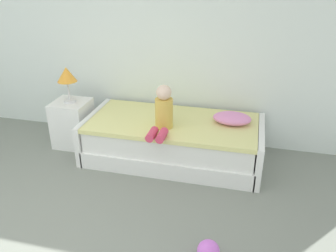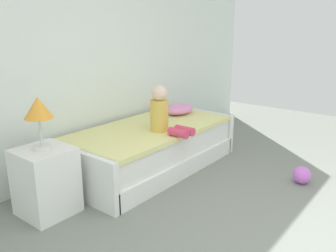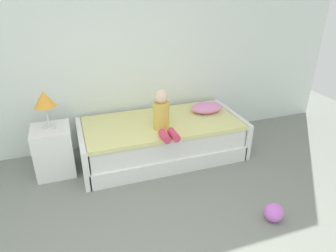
{
  "view_description": "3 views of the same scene",
  "coord_description": "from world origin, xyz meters",
  "px_view_note": "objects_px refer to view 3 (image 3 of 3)",
  "views": [
    {
      "loc": [
        1.54,
        -1.69,
        2.24
      ],
      "look_at": [
        0.69,
        1.75,
        0.55
      ],
      "focal_mm": 37.63,
      "sensor_mm": 36.0,
      "label": 1
    },
    {
      "loc": [
        -2.18,
        -0.52,
        1.6
      ],
      "look_at": [
        0.69,
        1.75,
        0.55
      ],
      "focal_mm": 37.25,
      "sensor_mm": 36.0,
      "label": 2
    },
    {
      "loc": [
        -0.36,
        -1.34,
        2.13
      ],
      "look_at": [
        0.69,
        1.75,
        0.55
      ],
      "focal_mm": 32.03,
      "sensor_mm": 36.0,
      "label": 3
    }
  ],
  "objects_px": {
    "nightstand": "(54,151)",
    "pillow": "(206,108)",
    "child_figure": "(162,114)",
    "toy_ball": "(274,212)",
    "bed": "(162,139)",
    "table_lamp": "(44,101)"
  },
  "relations": [
    {
      "from": "nightstand",
      "to": "pillow",
      "type": "distance_m",
      "value": 2.05
    },
    {
      "from": "nightstand",
      "to": "toy_ball",
      "type": "distance_m",
      "value": 2.56
    },
    {
      "from": "bed",
      "to": "table_lamp",
      "type": "distance_m",
      "value": 1.52
    },
    {
      "from": "child_figure",
      "to": "toy_ball",
      "type": "xyz_separation_m",
      "value": [
        0.72,
        -1.3,
        -0.61
      ]
    },
    {
      "from": "toy_ball",
      "to": "child_figure",
      "type": "bearing_deg",
      "value": 118.84
    },
    {
      "from": "bed",
      "to": "pillow",
      "type": "xyz_separation_m",
      "value": [
        0.68,
        0.1,
        0.32
      ]
    },
    {
      "from": "bed",
      "to": "nightstand",
      "type": "height_order",
      "value": "nightstand"
    },
    {
      "from": "bed",
      "to": "toy_ball",
      "type": "height_order",
      "value": "bed"
    },
    {
      "from": "pillow",
      "to": "bed",
      "type": "bearing_deg",
      "value": -171.62
    },
    {
      "from": "nightstand",
      "to": "table_lamp",
      "type": "distance_m",
      "value": 0.64
    },
    {
      "from": "bed",
      "to": "pillow",
      "type": "bearing_deg",
      "value": 8.38
    },
    {
      "from": "toy_ball",
      "to": "pillow",
      "type": "bearing_deg",
      "value": 89.12
    },
    {
      "from": "child_figure",
      "to": "table_lamp",
      "type": "bearing_deg",
      "value": 168.11
    },
    {
      "from": "table_lamp",
      "to": "toy_ball",
      "type": "distance_m",
      "value": 2.68
    },
    {
      "from": "bed",
      "to": "table_lamp",
      "type": "relative_size",
      "value": 4.69
    },
    {
      "from": "nightstand",
      "to": "child_figure",
      "type": "distance_m",
      "value": 1.38
    },
    {
      "from": "child_figure",
      "to": "pillow",
      "type": "distance_m",
      "value": 0.82
    },
    {
      "from": "bed",
      "to": "pillow",
      "type": "relative_size",
      "value": 4.8
    },
    {
      "from": "nightstand",
      "to": "pillow",
      "type": "height_order",
      "value": "pillow"
    },
    {
      "from": "table_lamp",
      "to": "nightstand",
      "type": "bearing_deg",
      "value": 0.0
    },
    {
      "from": "bed",
      "to": "toy_ball",
      "type": "bearing_deg",
      "value": -66.89
    },
    {
      "from": "toy_ball",
      "to": "nightstand",
      "type": "bearing_deg",
      "value": 141.85
    }
  ]
}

